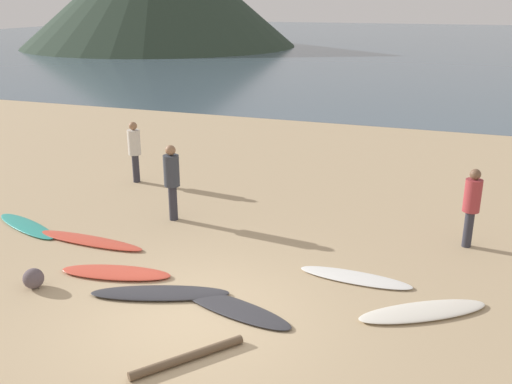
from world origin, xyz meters
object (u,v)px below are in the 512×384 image
(person_0, at_px, (472,202))
(surfboard_6, at_px, (423,311))
(surfboard_0, at_px, (26,226))
(surfboard_3, at_px, (160,293))
(surfboard_5, at_px, (355,278))
(person_1, at_px, (134,147))
(beach_rock_near, at_px, (33,278))
(surfboard_2, at_px, (116,273))
(driftwood_log, at_px, (188,357))
(surfboard_1, at_px, (88,240))
(person_2, at_px, (172,176))
(surfboard_4, at_px, (234,308))

(person_0, bearing_deg, surfboard_6, -50.99)
(surfboard_0, xyz_separation_m, surfboard_3, (4.36, -1.73, 0.01))
(surfboard_3, distance_m, person_0, 6.47)
(surfboard_5, xyz_separation_m, person_1, (-6.86, 3.75, 0.98))
(surfboard_0, xyz_separation_m, beach_rock_near, (2.11, -2.24, 0.15))
(surfboard_2, xyz_separation_m, person_1, (-2.61, 5.09, 0.97))
(surfboard_2, bearing_deg, driftwood_log, -49.96)
(person_0, height_order, beach_rock_near, person_0)
(beach_rock_near, bearing_deg, surfboard_0, 133.25)
(surfboard_3, height_order, surfboard_5, surfboard_3)
(surfboard_1, distance_m, person_2, 2.33)
(surfboard_3, bearing_deg, person_1, 104.86)
(beach_rock_near, bearing_deg, person_1, 104.15)
(surfboard_2, relative_size, driftwood_log, 1.21)
(surfboard_0, relative_size, beach_rock_near, 6.09)
(surfboard_1, xyz_separation_m, driftwood_log, (3.84, -3.04, 0.02))
(surfboard_2, distance_m, surfboard_3, 1.23)
(surfboard_2, xyz_separation_m, surfboard_4, (2.56, -0.43, -0.01))
(surfboard_1, relative_size, surfboard_3, 1.10)
(driftwood_log, relative_size, beach_rock_near, 4.77)
(surfboard_0, distance_m, surfboard_3, 4.69)
(surfboard_6, bearing_deg, surfboard_3, 158.84)
(surfboard_0, relative_size, person_0, 1.33)
(surfboard_2, distance_m, person_0, 7.19)
(surfboard_2, bearing_deg, surfboard_0, 146.08)
(person_2, bearing_deg, person_0, -100.83)
(surfboard_2, xyz_separation_m, driftwood_log, (2.45, -1.95, 0.02))
(surfboard_0, height_order, person_1, person_1)
(beach_rock_near, bearing_deg, person_2, 78.00)
(surfboard_6, distance_m, person_1, 9.38)
(surfboard_0, height_order, surfboard_3, surfboard_3)
(surfboard_4, bearing_deg, beach_rock_near, -157.22)
(surfboard_3, relative_size, person_1, 1.41)
(person_0, bearing_deg, surfboard_2, -98.93)
(person_1, bearing_deg, person_0, -79.14)
(surfboard_1, distance_m, person_1, 4.29)
(surfboard_2, height_order, surfboard_4, surfboard_2)
(surfboard_2, xyz_separation_m, surfboard_6, (5.52, 0.51, -0.00))
(beach_rock_near, bearing_deg, surfboard_2, 40.10)
(beach_rock_near, bearing_deg, surfboard_3, 12.78)
(surfboard_5, xyz_separation_m, person_0, (1.92, 2.24, 0.96))
(surfboard_1, xyz_separation_m, person_1, (-1.22, 4.00, 0.97))
(surfboard_1, xyz_separation_m, surfboard_4, (3.94, -1.52, -0.01))
(surfboard_5, relative_size, person_0, 1.24)
(surfboard_5, bearing_deg, beach_rock_near, -154.15)
(surfboard_4, distance_m, beach_rock_near, 3.69)
(surfboard_5, bearing_deg, person_2, 164.23)
(person_0, bearing_deg, surfboard_5, -79.63)
(surfboard_0, height_order, surfboard_6, surfboard_6)
(surfboard_3, relative_size, driftwood_log, 1.38)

